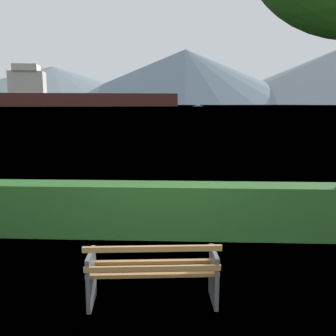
{
  "coord_description": "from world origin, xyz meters",
  "views": [
    {
      "loc": [
        0.39,
        -4.45,
        2.51
      ],
      "look_at": [
        0.0,
        4.22,
        1.0
      ],
      "focal_mm": 40.49,
      "sensor_mm": 36.0,
      "label": 1
    }
  ],
  "objects": [
    {
      "name": "hedge_row",
      "position": [
        0.0,
        2.44,
        0.5
      ],
      "size": [
        10.24,
        0.62,
        1.0
      ],
      "primitive_type": "cube",
      "color": "#285B23",
      "rests_on": "ground_plane"
    },
    {
      "name": "water_surface",
      "position": [
        0.0,
        308.33,
        0.0
      ],
      "size": [
        620.0,
        620.0,
        0.0
      ],
      "primitive_type": "plane",
      "color": "#7A99A8",
      "rests_on": "ground_plane"
    },
    {
      "name": "cargo_ship_large",
      "position": [
        -69.55,
        233.49,
        6.97
      ],
      "size": [
        112.99,
        40.85,
        24.94
      ],
      "color": "#471E19",
      "rests_on": "water_surface"
    },
    {
      "name": "park_bench",
      "position": [
        0.0,
        -0.06,
        0.42
      ],
      "size": [
        1.66,
        0.7,
        0.87
      ],
      "color": "#A0703F",
      "rests_on": "ground_plane"
    },
    {
      "name": "tender_far",
      "position": [
        7.94,
        228.55,
        0.43
      ],
      "size": [
        5.84,
        5.75,
        1.21
      ],
      "color": "#335693",
      "rests_on": "water_surface"
    },
    {
      "name": "distant_hills",
      "position": [
        66.08,
        571.0,
        38.99
      ],
      "size": [
        855.26,
        434.38,
        88.55
      ],
      "color": "gray",
      "rests_on": "ground_plane"
    },
    {
      "name": "ground_plane",
      "position": [
        0.0,
        0.0,
        0.0
      ],
      "size": [
        1400.0,
        1400.0,
        0.0
      ],
      "primitive_type": "plane",
      "color": "#4C6B33"
    }
  ]
}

